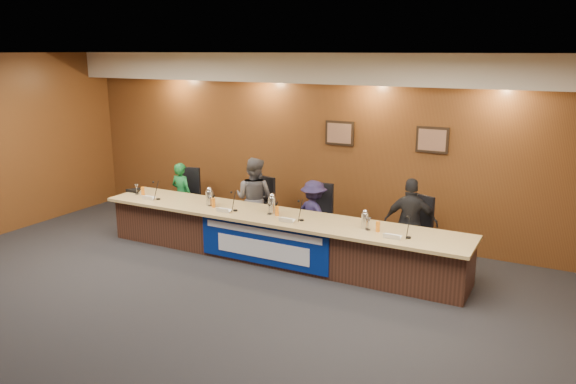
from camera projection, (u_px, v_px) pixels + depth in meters
name	position (u px, v px, depth m)	size (l,w,h in m)	color
floor	(181.00, 321.00, 6.91)	(10.00, 10.00, 0.00)	black
ceiling	(168.00, 54.00, 6.13)	(10.00, 8.00, 0.04)	silver
wall_back	(319.00, 145.00, 9.95)	(10.00, 0.04, 3.20)	#583116
soffit	(314.00, 68.00, 9.40)	(10.00, 0.50, 0.50)	beige
dais_body	(276.00, 238.00, 8.88)	(6.00, 0.80, 0.70)	#3C2117
dais_top	(274.00, 216.00, 8.75)	(6.10, 0.95, 0.05)	tan
banner	(263.00, 244.00, 8.52)	(2.20, 0.02, 0.65)	navy
banner_text_upper	(262.00, 232.00, 8.46)	(2.00, 0.01, 0.10)	silver
banner_text_lower	(262.00, 249.00, 8.53)	(1.60, 0.01, 0.28)	silver
wall_photo_left	(340.00, 133.00, 9.68)	(0.52, 0.04, 0.42)	black
wall_photo_right	(432.00, 140.00, 8.96)	(0.52, 0.04, 0.42)	black
panelist_a	(182.00, 195.00, 10.50)	(0.45, 0.29, 1.22)	#125F2A
panelist_b	(254.00, 199.00, 9.75)	(0.71, 0.55, 1.46)	#4E4C51
panelist_c	(314.00, 215.00, 9.27)	(0.76, 0.44, 1.18)	#1F193E
panelist_d	(411.00, 223.00, 8.51)	(0.81, 0.34, 1.39)	black
office_chair_a	(185.00, 200.00, 10.62)	(0.48, 0.48, 0.08)	black
office_chair_b	(257.00, 211.00, 9.90)	(0.48, 0.48, 0.08)	black
office_chair_c	(316.00, 220.00, 9.38)	(0.48, 0.48, 0.08)	black
office_chair_d	(412.00, 235.00, 8.64)	(0.48, 0.48, 0.08)	black
nameplate_a	(147.00, 197.00, 9.61)	(0.24, 0.06, 0.09)	white
microphone_a	(158.00, 199.00, 9.62)	(0.07, 0.07, 0.02)	black
juice_glass_a	(143.00, 191.00, 9.90)	(0.06, 0.06, 0.15)	orange
water_glass_a	(137.00, 189.00, 9.96)	(0.08, 0.08, 0.18)	silver
nameplate_b	(222.00, 210.00, 8.85)	(0.24, 0.06, 0.09)	white
microphone_b	(235.00, 210.00, 8.95)	(0.07, 0.07, 0.02)	black
juice_glass_b	(213.00, 203.00, 9.14)	(0.06, 0.06, 0.15)	orange
water_glass_b	(210.00, 201.00, 9.22)	(0.08, 0.08, 0.18)	silver
nameplate_c	(286.00, 220.00, 8.34)	(0.24, 0.06, 0.09)	white
microphone_c	(302.00, 220.00, 8.43)	(0.07, 0.07, 0.02)	black
juice_glass_c	(277.00, 211.00, 8.68)	(0.06, 0.06, 0.15)	orange
water_glass_c	(269.00, 209.00, 8.74)	(0.08, 0.08, 0.18)	silver
nameplate_d	(391.00, 236.00, 7.60)	(0.24, 0.06, 0.09)	white
microphone_d	(408.00, 238.00, 7.65)	(0.07, 0.07, 0.02)	black
juice_glass_d	(378.00, 227.00, 7.91)	(0.06, 0.06, 0.15)	orange
water_glass_d	(368.00, 224.00, 7.98)	(0.08, 0.08, 0.18)	silver
carafe_left	(210.00, 198.00, 9.26)	(0.13, 0.13, 0.24)	silver
carafe_mid	(272.00, 205.00, 8.80)	(0.13, 0.13, 0.25)	silver
carafe_right	(365.00, 221.00, 8.04)	(0.11, 0.11, 0.23)	silver
speakerphone	(135.00, 190.00, 10.15)	(0.32, 0.32, 0.05)	black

